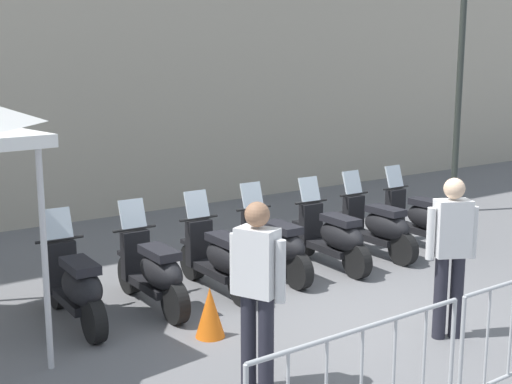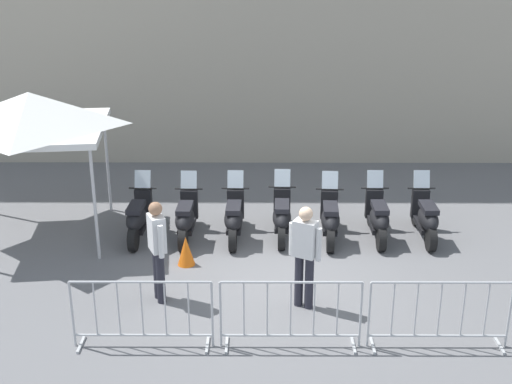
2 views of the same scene
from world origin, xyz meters
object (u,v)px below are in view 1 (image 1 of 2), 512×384
(motorcycle_0, at_px, (76,287))
(motorcycle_2, at_px, (219,259))
(motorcycle_5, at_px, (377,227))
(motorcycle_3, at_px, (275,246))
(officer_mid_plaza, at_px, (451,249))
(motorcycle_4, at_px, (332,237))
(motorcycle_1, at_px, (154,272))
(traffic_cone, at_px, (210,312))
(officer_near_row_end, at_px, (257,286))
(motorcycle_6, at_px, (419,219))
(street_lamp, at_px, (461,55))

(motorcycle_0, relative_size, motorcycle_2, 1.00)
(motorcycle_5, bearing_deg, motorcycle_3, 171.59)
(motorcycle_3, distance_m, officer_mid_plaza, 2.75)
(motorcycle_2, xyz_separation_m, motorcycle_5, (2.80, -0.30, 0.00))
(motorcycle_4, xyz_separation_m, officer_mid_plaza, (-0.96, -2.48, 0.53))
(motorcycle_0, bearing_deg, officer_mid_plaza, -46.75)
(motorcycle_1, xyz_separation_m, traffic_cone, (-0.03, -1.10, -0.18))
(motorcycle_4, distance_m, officer_near_row_end, 3.87)
(motorcycle_2, distance_m, officer_near_row_end, 2.71)
(motorcycle_6, xyz_separation_m, street_lamp, (2.70, 1.07, 2.56))
(street_lamp, relative_size, traffic_cone, 8.87)
(street_lamp, bearing_deg, motorcycle_3, -172.90)
(motorcycle_4, xyz_separation_m, motorcycle_5, (0.94, -0.05, 0.00))
(motorcycle_6, height_order, officer_near_row_end, officer_near_row_end)
(motorcycle_6, bearing_deg, motorcycle_2, 173.75)
(motorcycle_6, bearing_deg, street_lamp, 21.57)
(motorcycle_2, xyz_separation_m, motorcycle_6, (3.73, -0.41, 0.00))
(motorcycle_1, bearing_deg, motorcycle_0, 171.60)
(motorcycle_2, bearing_deg, traffic_cone, -133.36)
(motorcycle_4, height_order, motorcycle_5, same)
(motorcycle_5, height_order, street_lamp, street_lamp)
(motorcycle_1, distance_m, motorcycle_6, 4.70)
(officer_mid_plaza, bearing_deg, motorcycle_1, 123.23)
(motorcycle_3, xyz_separation_m, officer_near_row_end, (-2.35, -2.23, 0.53))
(street_lamp, distance_m, officer_near_row_end, 8.61)
(motorcycle_1, relative_size, motorcycle_5, 1.00)
(motorcycle_0, xyz_separation_m, officer_mid_plaza, (2.77, -2.94, 0.53))
(motorcycle_6, xyz_separation_m, officer_near_row_end, (-5.14, -1.85, 0.53))
(motorcycle_4, bearing_deg, officer_near_row_end, -148.41)
(motorcycle_5, distance_m, traffic_cone, 3.84)
(motorcycle_0, height_order, officer_near_row_end, officer_near_row_end)
(motorcycle_3, distance_m, motorcycle_4, 0.94)
(motorcycle_4, distance_m, street_lamp, 5.32)
(motorcycle_1, xyz_separation_m, officer_mid_plaza, (1.84, -2.81, 0.53))
(motorcycle_1, relative_size, officer_mid_plaza, 1.00)
(motorcycle_0, distance_m, motorcycle_5, 4.70)
(motorcycle_0, distance_m, street_lamp, 8.70)
(motorcycle_0, relative_size, motorcycle_3, 1.00)
(motorcycle_3, bearing_deg, motorcycle_1, 176.86)
(motorcycle_2, relative_size, street_lamp, 0.35)
(motorcycle_3, bearing_deg, motorcycle_2, 178.46)
(motorcycle_0, xyz_separation_m, motorcycle_6, (5.60, -0.62, 0.00))
(street_lamp, bearing_deg, motorcycle_1, -175.49)
(officer_mid_plaza, bearing_deg, motorcycle_4, 68.90)
(motorcycle_0, bearing_deg, motorcycle_1, -8.40)
(motorcycle_3, relative_size, traffic_cone, 3.13)
(motorcycle_0, xyz_separation_m, motorcycle_4, (3.73, -0.47, 0.00))
(motorcycle_0, distance_m, motorcycle_4, 3.75)
(officer_near_row_end, bearing_deg, motorcycle_3, 43.55)
(motorcycle_5, distance_m, officer_near_row_end, 4.67)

